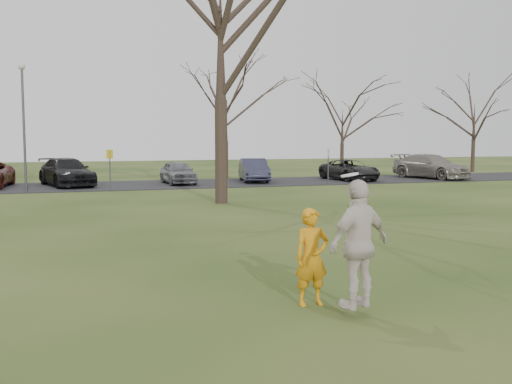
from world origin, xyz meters
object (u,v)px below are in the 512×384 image
at_px(car_4, 178,172).
at_px(lamp_post, 23,111).
at_px(car_5, 254,170).
at_px(big_tree, 220,29).
at_px(player_defender, 312,257).
at_px(car_7, 431,166).
at_px(car_3, 67,172).
at_px(car_6, 349,170).
at_px(catching_play, 359,244).

xyz_separation_m(car_4, lamp_post, (-7.96, -2.47, 3.27)).
relative_size(car_4, car_5, 0.92).
relative_size(lamp_post, big_tree, 0.45).
bearing_deg(car_5, player_defender, -95.48).
bearing_deg(big_tree, car_7, 29.85).
xyz_separation_m(car_3, car_6, (16.75, -0.87, -0.12)).
xyz_separation_m(catching_play, big_tree, (1.77, 15.35, 5.89)).
bearing_deg(car_7, big_tree, -166.03).
distance_m(car_3, lamp_post, 4.73).
distance_m(player_defender, catching_play, 0.94).
bearing_deg(big_tree, car_4, 90.24).
xyz_separation_m(car_3, car_4, (6.07, -0.49, -0.10)).
bearing_deg(lamp_post, car_6, 6.41).
bearing_deg(catching_play, big_tree, 83.42).
relative_size(player_defender, car_6, 0.34).
height_order(player_defender, car_6, player_defender).
bearing_deg(player_defender, car_6, 62.11).
bearing_deg(car_7, car_3, 161.45).
relative_size(car_6, car_7, 0.85).
xyz_separation_m(player_defender, catching_play, (0.43, -0.77, 0.32)).
distance_m(car_3, catching_play, 26.17).
bearing_deg(catching_play, car_6, 63.56).
bearing_deg(car_7, car_5, 160.24).
bearing_deg(big_tree, player_defender, -98.58).
relative_size(car_5, lamp_post, 0.67).
xyz_separation_m(car_5, big_tree, (-4.60, -10.21, 6.27)).
bearing_deg(player_defender, car_7, 52.30).
height_order(car_3, car_4, car_3).
xyz_separation_m(player_defender, car_5, (6.80, 24.79, -0.05)).
relative_size(catching_play, lamp_post, 0.33).
relative_size(car_6, lamp_post, 0.73).
height_order(car_3, lamp_post, lamp_post).
distance_m(player_defender, car_3, 25.34).
xyz_separation_m(player_defender, car_3, (-3.91, 25.04, 0.01)).
xyz_separation_m(car_6, big_tree, (-10.63, -9.59, 6.33)).
bearing_deg(car_5, car_4, -167.22).
bearing_deg(catching_play, lamp_post, 105.25).
relative_size(car_4, car_7, 0.72).
bearing_deg(car_5, lamp_post, -158.01).
distance_m(car_4, big_tree, 11.80).
relative_size(catching_play, big_tree, 0.15).
bearing_deg(player_defender, car_3, 98.96).
distance_m(car_6, car_7, 5.76).
bearing_deg(car_6, car_5, 168.37).
bearing_deg(car_4, car_3, 171.92).
xyz_separation_m(car_3, lamp_post, (-1.89, -2.96, 3.18)).
distance_m(lamp_post, big_tree, 11.38).
height_order(car_4, catching_play, catching_play).
height_order(car_6, big_tree, big_tree).
bearing_deg(car_4, catching_play, -97.40).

